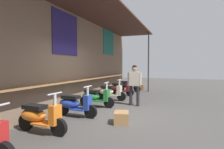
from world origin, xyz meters
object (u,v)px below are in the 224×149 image
object	(u,v)px
scooter_blue	(74,104)
scooter_black	(128,85)
scooter_maroon	(120,88)
merchandise_crate	(121,118)
scooter_cream	(110,92)
shopper_with_handbag	(135,81)
scooter_green	(95,97)
scooter_orange	(39,116)

from	to	relation	value
scooter_blue	scooter_black	world-z (taller)	same
scooter_maroon	merchandise_crate	world-z (taller)	scooter_maroon
scooter_blue	scooter_cream	world-z (taller)	same
scooter_blue	shopper_with_handbag	bearing A→B (deg)	59.00
scooter_green	scooter_maroon	bearing A→B (deg)	87.71
scooter_orange	scooter_maroon	xyz separation A→B (m)	(5.93, -0.00, 0.00)
scooter_orange	scooter_blue	xyz separation A→B (m)	(1.51, 0.00, 0.00)
scooter_orange	scooter_green	bearing A→B (deg)	92.36
scooter_cream	scooter_orange	bearing A→B (deg)	-89.01
scooter_green	scooter_black	distance (m)	4.50
scooter_green	shopper_with_handbag	xyz separation A→B (m)	(0.76, -1.38, 0.58)
scooter_blue	scooter_green	distance (m)	1.45
scooter_orange	scooter_maroon	size ratio (longest dim) A/B	1.00
scooter_green	scooter_orange	bearing A→B (deg)	-92.29
scooter_maroon	scooter_cream	bearing A→B (deg)	-86.90
scooter_orange	merchandise_crate	world-z (taller)	scooter_orange
scooter_black	shopper_with_handbag	bearing A→B (deg)	-73.60
scooter_cream	scooter_black	distance (m)	2.98
scooter_green	merchandise_crate	bearing A→B (deg)	-47.30
scooter_maroon	scooter_black	xyz separation A→B (m)	(1.53, -0.00, 0.00)
scooter_green	merchandise_crate	distance (m)	2.27
scooter_blue	merchandise_crate	distance (m)	1.62
scooter_cream	shopper_with_handbag	world-z (taller)	shopper_with_handbag
shopper_with_handbag	merchandise_crate	bearing A→B (deg)	-179.06
scooter_orange	scooter_green	size ratio (longest dim) A/B	1.00
scooter_blue	scooter_maroon	world-z (taller)	same
scooter_blue	scooter_green	xyz separation A→B (m)	(1.45, -0.00, 0.00)
scooter_orange	scooter_maroon	bearing A→B (deg)	92.36
scooter_orange	scooter_green	world-z (taller)	same
scooter_orange	scooter_cream	size ratio (longest dim) A/B	1.00
scooter_maroon	merchandise_crate	bearing A→B (deg)	-67.63
scooter_cream	scooter_black	bearing A→B (deg)	90.99
merchandise_crate	scooter_green	bearing A→B (deg)	44.99
scooter_blue	scooter_cream	xyz separation A→B (m)	(2.97, -0.00, 0.00)
scooter_blue	scooter_black	distance (m)	5.95
scooter_blue	scooter_green	bearing A→B (deg)	90.88
scooter_orange	scooter_black	size ratio (longest dim) A/B	1.00
scooter_cream	merchandise_crate	world-z (taller)	scooter_cream
scooter_orange	shopper_with_handbag	xyz separation A→B (m)	(3.72, -1.38, 0.58)
scooter_green	shopper_with_handbag	bearing A→B (deg)	26.75
scooter_cream	shopper_with_handbag	xyz separation A→B (m)	(-0.75, -1.38, 0.58)
scooter_orange	scooter_cream	world-z (taller)	same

